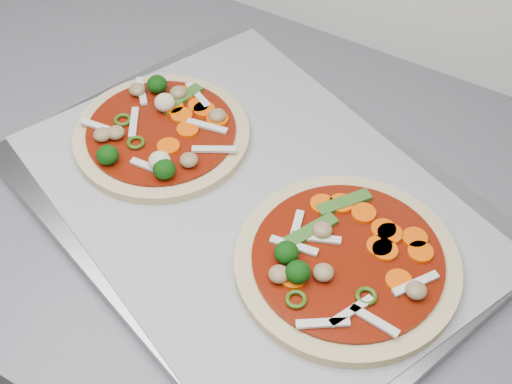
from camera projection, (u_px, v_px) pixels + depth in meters
The scene contains 4 objects.
baking_tray at pixel (253, 203), 0.76m from camera, with size 0.50×0.37×0.02m, color gray.
parchment at pixel (253, 198), 0.75m from camera, with size 0.48×0.35×0.00m, color gray.
pizza_left at pixel (161, 132), 0.80m from camera, with size 0.26×0.26×0.03m.
pizza_right at pixel (346, 261), 0.68m from camera, with size 0.31×0.31×0.04m.
Camera 1 is at (-0.39, 0.86, 1.48)m, focal length 50.00 mm.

